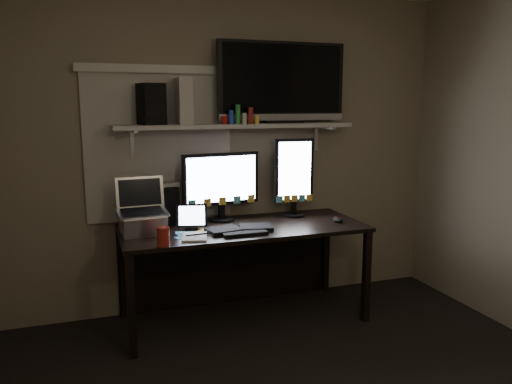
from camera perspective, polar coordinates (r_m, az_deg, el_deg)
name	(u,v)px	position (r m, az deg, el deg)	size (l,w,h in m)	color
back_wall	(229,152)	(3.99, -3.11, 4.60)	(3.60, 3.60, 0.00)	gray
window_blinds	(159,148)	(3.85, -10.97, 4.99)	(1.10, 0.02, 1.10)	beige
desk	(239,245)	(3.88, -1.98, -6.04)	(1.80, 0.75, 0.73)	black
wall_shelf	(235,126)	(3.80, -2.41, 7.59)	(1.80, 0.35, 0.03)	#B0AFAB
monitor_landscape	(221,186)	(3.85, -4.00, 0.67)	(0.62, 0.07, 0.54)	black
monitor_portrait	(294,177)	(4.01, 4.36, 1.72)	(0.32, 0.06, 0.64)	black
keyboard	(240,229)	(3.58, -1.86, -4.24)	(0.48, 0.19, 0.03)	black
mouse	(338,220)	(3.89, 9.33, -3.16)	(0.06, 0.10, 0.04)	black
notepad	(195,237)	(3.43, -7.04, -5.11)	(0.16, 0.23, 0.01)	beige
tablet	(191,217)	(3.62, -7.41, -2.84)	(0.22, 0.09, 0.19)	black
file_sorter	(162,205)	(3.80, -10.66, -1.44)	(0.24, 0.11, 0.31)	black
laptop	(142,207)	(3.56, -12.87, -1.70)	(0.34, 0.27, 0.38)	#A3A4A8
cup	(163,237)	(3.25, -10.57, -5.03)	(0.08, 0.08, 0.12)	maroon
sticky_notes	(194,233)	(3.55, -7.09, -4.63)	(0.29, 0.21, 0.00)	gold
tv	(282,83)	(3.96, 2.96, 12.37)	(1.03, 0.19, 0.62)	black
game_console	(183,101)	(3.73, -8.33, 10.26)	(0.09, 0.28, 0.34)	beige
speaker	(151,104)	(3.67, -11.89, 9.80)	(0.16, 0.19, 0.29)	black
bottles	(241,114)	(3.75, -1.72, 8.89)	(0.23, 0.05, 0.14)	#A50F0C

